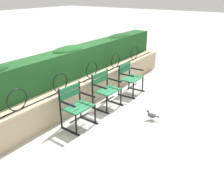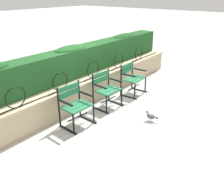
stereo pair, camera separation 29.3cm
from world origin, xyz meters
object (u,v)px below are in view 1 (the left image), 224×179
Objects in this scene: park_chair_left at (76,105)px; park_chair_right at (130,77)px; pigeon_near_chairs at (152,115)px; park_chair_centre at (105,89)px.

park_chair_right is (2.11, -0.02, -0.01)m from park_chair_left.
pigeon_near_chairs is at bearing -130.61° from park_chair_right.
park_chair_centre is 2.97× the size of pigeon_near_chairs.
pigeon_near_chairs is at bearing -88.35° from park_chair_centre.
pigeon_near_chairs is (0.04, -1.24, -0.35)m from park_chair_centre.
pigeon_near_chairs is (1.10, -1.21, -0.35)m from park_chair_left.
park_chair_left is 3.02× the size of pigeon_near_chairs.
park_chair_left is 2.11m from park_chair_right.
park_chair_centre is at bearing 177.22° from park_chair_right.
park_chair_left reaches higher than park_chair_right.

